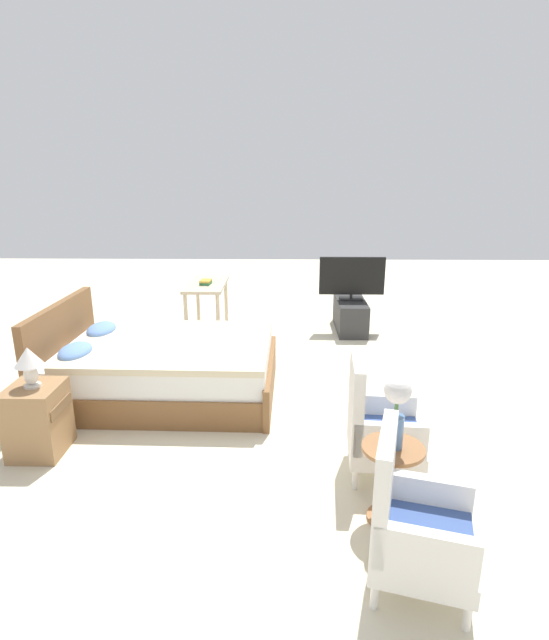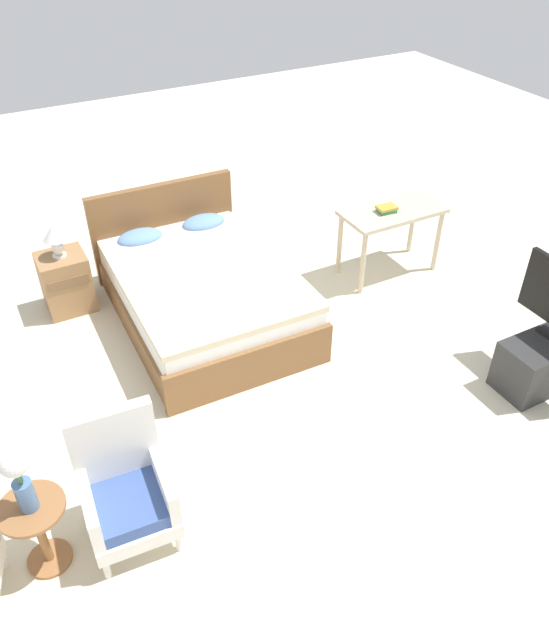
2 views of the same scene
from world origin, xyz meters
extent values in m
plane|color=beige|center=(0.00, 0.00, 0.00)|extent=(16.00, 16.00, 0.00)
cube|color=brown|center=(0.00, 1.07, 0.14)|extent=(1.52, 2.20, 0.28)
cube|color=white|center=(0.00, 1.07, 0.40)|extent=(1.46, 2.11, 0.24)
cube|color=beige|center=(0.00, 0.98, 0.55)|extent=(1.50, 1.94, 0.06)
cube|color=brown|center=(0.02, 2.11, 0.48)|extent=(1.50, 0.11, 0.96)
cube|color=brown|center=(-0.02, 0.01, 0.20)|extent=(1.50, 0.09, 0.40)
ellipsoid|color=#668ED1|center=(-0.32, 1.83, 0.59)|extent=(0.45, 0.29, 0.14)
ellipsoid|color=#668ED1|center=(0.34, 1.82, 0.59)|extent=(0.45, 0.29, 0.14)
cylinder|color=white|center=(-2.69, -1.05, 0.08)|extent=(0.04, 0.04, 0.16)
cylinder|color=white|center=(-2.25, -1.17, 0.08)|extent=(0.04, 0.04, 0.16)
cylinder|color=white|center=(-2.57, -0.61, 0.08)|extent=(0.04, 0.04, 0.16)
cylinder|color=white|center=(-2.13, -0.73, 0.08)|extent=(0.04, 0.04, 0.16)
cube|color=white|center=(-2.41, -0.89, 0.22)|extent=(0.66, 0.66, 0.12)
cube|color=#3D5693|center=(-2.41, -0.89, 0.33)|extent=(0.61, 0.61, 0.10)
cube|color=white|center=(-2.35, -0.67, 0.60)|extent=(0.54, 0.22, 0.64)
cube|color=white|center=(-2.64, -0.83, 0.41)|extent=(0.20, 0.51, 0.26)
cube|color=white|center=(-2.18, -0.95, 0.41)|extent=(0.20, 0.51, 0.26)
cylinder|color=white|center=(-1.58, -1.10, 0.08)|extent=(0.04, 0.04, 0.16)
cylinder|color=white|center=(-1.12, -1.14, 0.08)|extent=(0.04, 0.04, 0.16)
cylinder|color=white|center=(-1.54, -0.64, 0.08)|extent=(0.04, 0.04, 0.16)
cylinder|color=white|center=(-1.08, -0.68, 0.08)|extent=(0.04, 0.04, 0.16)
cube|color=white|center=(-1.33, -0.89, 0.22)|extent=(0.58, 0.58, 0.12)
cube|color=#3D5693|center=(-1.33, -0.89, 0.33)|extent=(0.53, 0.53, 0.10)
cube|color=white|center=(-1.31, -0.66, 0.60)|extent=(0.54, 0.12, 0.64)
cube|color=white|center=(-1.56, -0.87, 0.41)|extent=(0.11, 0.52, 0.26)
cube|color=white|center=(-1.09, -0.91, 0.41)|extent=(0.11, 0.52, 0.26)
cylinder|color=#936038|center=(-1.87, -0.82, 0.01)|extent=(0.28, 0.28, 0.03)
cylinder|color=#936038|center=(-1.87, -0.82, 0.27)|extent=(0.06, 0.06, 0.50)
cylinder|color=#936038|center=(-1.87, -0.82, 0.53)|extent=(0.40, 0.40, 0.02)
cylinder|color=#4C709E|center=(-1.87, -0.82, 0.66)|extent=(0.11, 0.11, 0.22)
cylinder|color=#477538|center=(-1.87, -0.82, 0.82)|extent=(0.02, 0.02, 0.10)
sphere|color=silver|center=(-1.87, -0.82, 0.94)|extent=(0.17, 0.17, 0.17)
cube|color=#997047|center=(-1.09, 1.86, 0.29)|extent=(0.44, 0.40, 0.58)
cube|color=brown|center=(-1.09, 1.66, 0.41)|extent=(0.37, 0.01, 0.09)
cylinder|color=silver|center=(-1.09, 1.86, 0.59)|extent=(0.13, 0.13, 0.02)
ellipsoid|color=silver|center=(-1.09, 1.86, 0.68)|extent=(0.11, 0.11, 0.16)
cone|color=silver|center=(-1.09, 1.86, 0.84)|extent=(0.22, 0.22, 0.15)
cube|color=#2D2D2D|center=(2.22, -1.08, 0.22)|extent=(0.96, 0.40, 0.44)
cube|color=black|center=(2.22, -1.08, 0.46)|extent=(0.20, 0.32, 0.03)
cylinder|color=black|center=(2.22, -1.08, 0.50)|extent=(0.04, 0.04, 0.05)
cube|color=black|center=(2.22, -1.08, 0.79)|extent=(0.05, 0.92, 0.53)
cube|color=black|center=(2.25, -1.08, 0.79)|extent=(0.01, 0.85, 0.48)
cylinder|color=beige|center=(1.56, 0.74, 0.34)|extent=(0.05, 0.05, 0.68)
cylinder|color=beige|center=(2.50, 0.74, 0.34)|extent=(0.05, 0.05, 0.68)
cylinder|color=beige|center=(1.56, 1.16, 0.34)|extent=(0.05, 0.05, 0.68)
cylinder|color=beige|center=(2.50, 1.16, 0.34)|extent=(0.05, 0.05, 0.68)
cube|color=beige|center=(2.03, 0.95, 0.70)|extent=(1.04, 0.52, 0.04)
cube|color=#337A47|center=(1.95, 0.94, 0.74)|extent=(0.19, 0.16, 0.04)
cube|color=#B79333|center=(1.95, 0.94, 0.77)|extent=(0.20, 0.15, 0.02)
camera|label=1|loc=(-4.67, -0.12, 2.24)|focal=28.00mm
camera|label=2|loc=(-1.66, -3.46, 3.61)|focal=35.00mm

